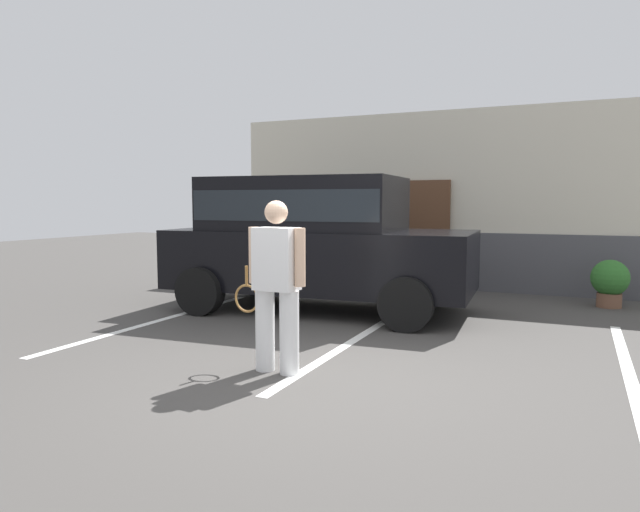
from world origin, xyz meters
The scene contains 8 objects.
ground_plane centered at (0.00, 0.00, 0.00)m, with size 40.00×40.00×0.00m, color #423F3D.
parking_stripe_0 centered at (-3.01, 1.50, 0.00)m, with size 0.12×4.40×0.01m, color silver.
parking_stripe_1 centered at (-0.07, 1.50, 0.00)m, with size 0.12×4.40×0.01m, color silver.
parking_stripe_2 centered at (2.87, 1.50, 0.00)m, with size 0.12×4.40×0.01m, color silver.
house_frontage centered at (0.00, 6.35, 1.61)m, with size 8.63×0.40×3.43m.
parked_suv centered at (-1.35, 3.12, 1.15)m, with size 4.71×2.41×2.05m.
tennis_player_man centered at (-0.31, 0.02, 0.87)m, with size 0.88×0.28×1.69m.
potted_plant_by_porch centered at (2.86, 5.28, 0.42)m, with size 0.58×0.58×0.76m.
Camera 1 is at (2.36, -4.84, 1.68)m, focal length 32.08 mm.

